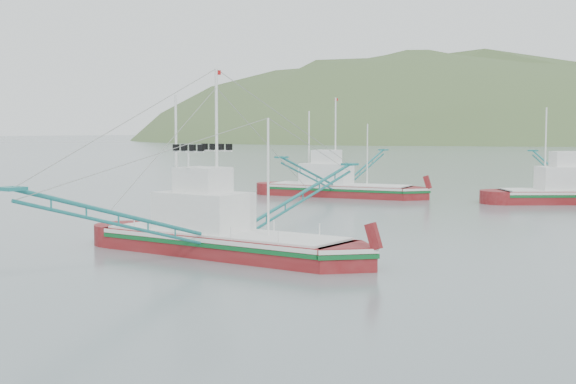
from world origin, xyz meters
The scene contains 4 objects.
ground centered at (0.00, 0.00, 0.00)m, with size 1200.00×1200.00×0.00m, color slate.
main_boat centered at (-1.92, 2.64, 1.51)m, with size 14.47×26.01×10.52m.
bg_boat_left centered at (-16.89, 36.83, 1.78)m, with size 14.66×25.46×10.41m.
headland_left centered at (-180.00, 360.00, 0.00)m, with size 448.00×308.00×210.00m, color #425A2E.
Camera 1 is at (26.02, -28.82, 6.65)m, focal length 50.00 mm.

